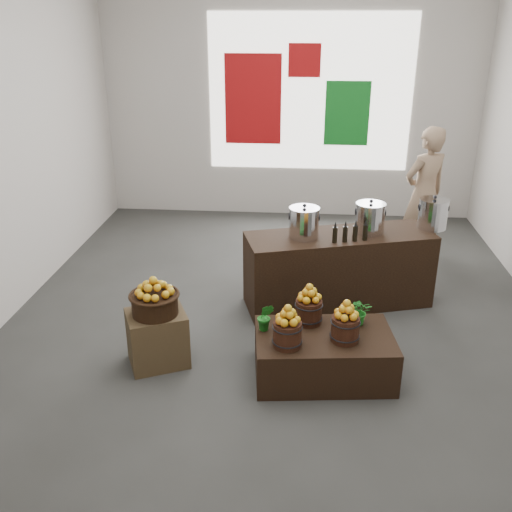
# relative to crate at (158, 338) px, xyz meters

# --- Properties ---
(ground) EXTENTS (7.00, 7.00, 0.00)m
(ground) POSITION_rel_crate_xyz_m (1.11, 1.18, -0.27)
(ground) COLOR #333331
(ground) RESTS_ON ground
(back_wall) EXTENTS (6.00, 0.04, 4.00)m
(back_wall) POSITION_rel_crate_xyz_m (1.11, 4.68, 1.73)
(back_wall) COLOR #B3ADA6
(back_wall) RESTS_ON ground
(back_opening) EXTENTS (3.20, 0.02, 2.40)m
(back_opening) POSITION_rel_crate_xyz_m (1.41, 4.66, 1.73)
(back_opening) COLOR white
(back_opening) RESTS_ON back_wall
(deco_red_left) EXTENTS (0.90, 0.04, 1.40)m
(deco_red_left) POSITION_rel_crate_xyz_m (0.51, 4.65, 1.63)
(deco_red_left) COLOR #9B0B0E
(deco_red_left) RESTS_ON back_wall
(deco_green_right) EXTENTS (0.70, 0.04, 1.00)m
(deco_green_right) POSITION_rel_crate_xyz_m (2.01, 4.65, 1.43)
(deco_green_right) COLOR #10681D
(deco_green_right) RESTS_ON back_wall
(deco_red_upper) EXTENTS (0.50, 0.04, 0.50)m
(deco_red_upper) POSITION_rel_crate_xyz_m (1.31, 4.65, 2.23)
(deco_red_upper) COLOR #9B0B0E
(deco_red_upper) RESTS_ON back_wall
(crate) EXTENTS (0.68, 0.63, 0.54)m
(crate) POSITION_rel_crate_xyz_m (0.00, 0.00, 0.00)
(crate) COLOR brown
(crate) RESTS_ON ground
(wicker_basket) EXTENTS (0.44, 0.44, 0.20)m
(wicker_basket) POSITION_rel_crate_xyz_m (0.00, 0.00, 0.37)
(wicker_basket) COLOR black
(wicker_basket) RESTS_ON crate
(apples_in_basket) EXTENTS (0.34, 0.34, 0.18)m
(apples_in_basket) POSITION_rel_crate_xyz_m (0.00, 0.00, 0.56)
(apples_in_basket) COLOR #940406
(apples_in_basket) RESTS_ON wicker_basket
(display_table) EXTENTS (1.34, 0.91, 0.44)m
(display_table) POSITION_rel_crate_xyz_m (1.60, -0.08, -0.05)
(display_table) COLOR black
(display_table) RESTS_ON ground
(apple_bucket_front_left) EXTENTS (0.25, 0.25, 0.23)m
(apple_bucket_front_left) POSITION_rel_crate_xyz_m (1.26, -0.29, 0.28)
(apple_bucket_front_left) COLOR #36180E
(apple_bucket_front_left) RESTS_ON display_table
(apples_in_bucket_front_left) EXTENTS (0.19, 0.19, 0.17)m
(apples_in_bucket_front_left) POSITION_rel_crate_xyz_m (1.26, -0.29, 0.49)
(apples_in_bucket_front_left) COLOR #940406
(apples_in_bucket_front_left) RESTS_ON apple_bucket_front_left
(apple_bucket_front_right) EXTENTS (0.25, 0.25, 0.23)m
(apple_bucket_front_right) POSITION_rel_crate_xyz_m (1.77, -0.16, 0.28)
(apple_bucket_front_right) COLOR #36180E
(apple_bucket_front_right) RESTS_ON display_table
(apples_in_bucket_front_right) EXTENTS (0.19, 0.19, 0.17)m
(apples_in_bucket_front_right) POSITION_rel_crate_xyz_m (1.77, -0.16, 0.49)
(apples_in_bucket_front_right) COLOR #940406
(apples_in_bucket_front_right) RESTS_ON apple_bucket_front_right
(apple_bucket_rear) EXTENTS (0.25, 0.25, 0.23)m
(apple_bucket_rear) POSITION_rel_crate_xyz_m (1.45, 0.14, 0.28)
(apple_bucket_rear) COLOR #36180E
(apple_bucket_rear) RESTS_ON display_table
(apples_in_bucket_rear) EXTENTS (0.19, 0.19, 0.17)m
(apples_in_bucket_rear) POSITION_rel_crate_xyz_m (1.45, 0.14, 0.49)
(apples_in_bucket_rear) COLOR #940406
(apples_in_bucket_rear) RESTS_ON apple_bucket_rear
(herb_garnish_right) EXTENTS (0.26, 0.24, 0.26)m
(herb_garnish_right) POSITION_rel_crate_xyz_m (1.92, 0.16, 0.30)
(herb_garnish_right) COLOR #166919
(herb_garnish_right) RESTS_ON display_table
(herb_garnish_left) EXTENTS (0.17, 0.15, 0.28)m
(herb_garnish_left) POSITION_rel_crate_xyz_m (1.05, -0.04, 0.31)
(herb_garnish_left) COLOR #166919
(herb_garnish_left) RESTS_ON display_table
(counter) EXTENTS (2.22, 1.25, 0.87)m
(counter) POSITION_rel_crate_xyz_m (1.79, 1.40, 0.16)
(counter) COLOR black
(counter) RESTS_ON ground
(stock_pot_left) EXTENTS (0.33, 0.33, 0.33)m
(stock_pot_left) POSITION_rel_crate_xyz_m (1.38, 1.28, 0.76)
(stock_pot_left) COLOR silver
(stock_pot_left) RESTS_ON counter
(stock_pot_center) EXTENTS (0.33, 0.33, 0.33)m
(stock_pot_center) POSITION_rel_crate_xyz_m (2.12, 1.50, 0.76)
(stock_pot_center) COLOR silver
(stock_pot_center) RESTS_ON counter
(stock_pot_right) EXTENTS (0.33, 0.33, 0.33)m
(stock_pot_right) POSITION_rel_crate_xyz_m (2.86, 1.72, 0.76)
(stock_pot_right) COLOR silver
(stock_pot_right) RESTS_ON counter
(oil_cruets) EXTENTS (0.31, 0.14, 0.24)m
(oil_cruets) POSITION_rel_crate_xyz_m (1.85, 1.20, 0.72)
(oil_cruets) COLOR black
(oil_cruets) RESTS_ON counter
(shopper) EXTENTS (0.80, 0.72, 1.83)m
(shopper) POSITION_rel_crate_xyz_m (2.99, 2.94, 0.64)
(shopper) COLOR #8B6E55
(shopper) RESTS_ON ground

